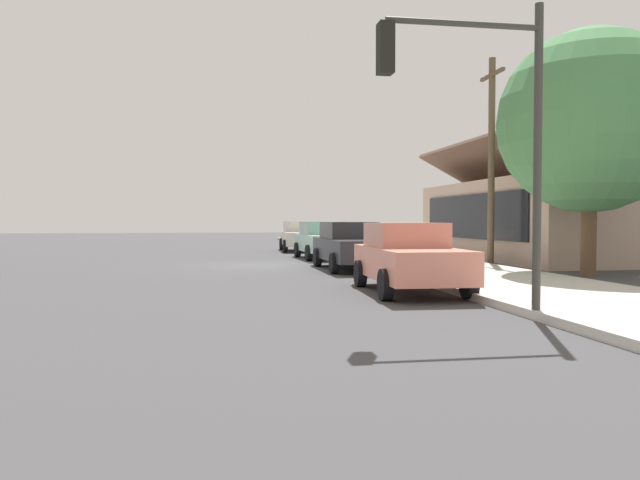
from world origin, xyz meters
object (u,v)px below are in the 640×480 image
car_ivory (299,236)px  traffic_light_main (477,106)px  utility_pole_wooden (491,157)px  car_coral (409,257)px  shade_tree (590,122)px  fire_hydrant_red (336,243)px  car_seafoam (323,240)px  car_charcoal (351,245)px

car_ivory → traffic_light_main: traffic_light_main is taller
traffic_light_main → utility_pole_wooden: bearing=153.9°
car_coral → shade_tree: shade_tree is taller
traffic_light_main → fire_hydrant_red: traffic_light_main is taller
car_seafoam → car_charcoal: same height
traffic_light_main → car_charcoal: bearing=178.6°
utility_pole_wooden → fire_hydrant_red: utility_pole_wooden is taller
car_seafoam → fire_hydrant_red: (-3.99, 1.32, -0.32)m
utility_pole_wooden → car_seafoam: bearing=-133.0°
shade_tree → utility_pole_wooden: bearing=-169.3°
shade_tree → traffic_light_main: (6.94, -6.54, -1.02)m
car_coral → fire_hydrant_red: bearing=177.0°
car_coral → traffic_light_main: (4.09, -0.17, 2.68)m
car_seafoam → fire_hydrant_red: 4.22m
car_ivory → shade_tree: 17.85m
traffic_light_main → utility_pole_wooden: (-11.56, 5.66, 0.44)m
traffic_light_main → car_seafoam: bearing=178.8°
car_ivory → utility_pole_wooden: bearing=27.2°
car_charcoal → shade_tree: bearing=58.5°
traffic_light_main → fire_hydrant_red: size_ratio=7.32×
car_charcoal → fire_hydrant_red: (-9.81, 1.40, -0.32)m
utility_pole_wooden → car_ivory: bearing=-154.9°
shade_tree → fire_hydrant_red: (-13.58, -4.88, -4.01)m
car_ivory → car_charcoal: 12.50m
fire_hydrant_red → car_charcoal: bearing=-8.1°
shade_tree → utility_pole_wooden: utility_pole_wooden is taller
car_ivory → car_coral: size_ratio=1.04×
car_seafoam → traffic_light_main: bearing=-3.5°
traffic_light_main → fire_hydrant_red: (-20.52, 1.66, -2.99)m
shade_tree → car_ivory: bearing=-158.7°
car_seafoam → traffic_light_main: traffic_light_main is taller
utility_pole_wooden → car_coral: bearing=-36.3°
car_charcoal → utility_pole_wooden: utility_pole_wooden is taller
car_ivory → car_coral: bearing=2.0°
car_seafoam → car_charcoal: 5.82m
car_seafoam → car_charcoal: (5.82, -0.08, 0.00)m
car_coral → fire_hydrant_red: size_ratio=6.15×
car_coral → car_seafoam: bearing=-178.7°
car_ivory → car_seafoam: size_ratio=1.03×
car_charcoal → traffic_light_main: bearing=-1.9°
car_charcoal → car_coral: bearing=-1.3°
utility_pole_wooden → car_charcoal: bearing=-81.0°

